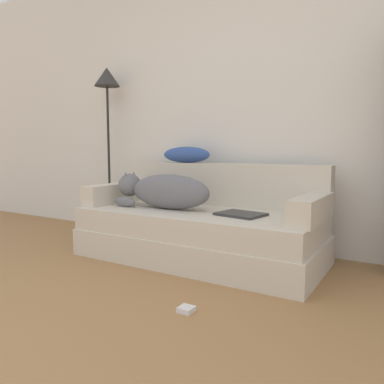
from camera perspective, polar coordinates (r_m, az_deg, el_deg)
name	(u,v)px	position (r m, az deg, el deg)	size (l,w,h in m)	color
wall_back	(245,90)	(3.35, 8.11, 15.14)	(7.47, 0.06, 2.70)	silver
couch	(198,235)	(2.90, 0.99, -6.59)	(1.85, 0.85, 0.38)	beige
couch_backrest	(220,184)	(3.14, 4.27, 1.21)	(1.81, 0.15, 0.35)	beige
couch_arm_left	(115,193)	(3.35, -11.67, -0.16)	(0.15, 0.66, 0.17)	beige
couch_arm_right	(312,209)	(2.52, 17.80, -2.43)	(0.15, 0.66, 0.17)	beige
dog	(163,191)	(2.95, -4.51, 0.20)	(0.85, 0.24, 0.28)	slate
laptop	(241,214)	(2.66, 7.43, -3.37)	(0.35, 0.29, 0.02)	#2D2D30
throw_pillow	(186,155)	(3.29, -0.90, 5.70)	(0.46, 0.15, 0.14)	#335199
floor_lamp	(107,100)	(3.94, -12.76, 13.52)	(0.26, 0.26, 1.65)	#232326
power_adapter	(186,309)	(2.04, -0.87, -17.45)	(0.08, 0.08, 0.03)	silver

